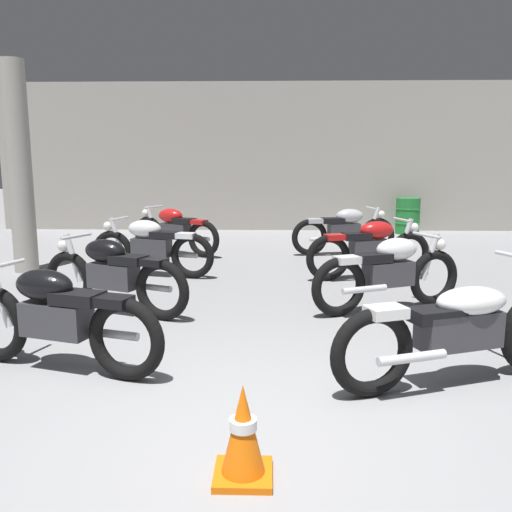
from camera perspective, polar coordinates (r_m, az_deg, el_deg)
The scene contains 13 objects.
ground_plane at distance 3.57m, azimuth -1.68°, elevation -18.69°, with size 60.00×60.00×0.00m, color gray.
back_wall at distance 13.54m, azimuth 0.86°, elevation 10.40°, with size 13.14×0.24×3.60m, color #9E998E.
support_pillar at distance 9.06m, azimuth -23.73°, elevation 8.48°, with size 0.36×0.36×3.20m, color #9E998E.
motorcycle_left_row_0 at distance 4.73m, azimuth -20.45°, elevation -6.00°, with size 1.92×0.73×0.88m.
motorcycle_left_row_1 at distance 6.29m, azimuth -14.92°, elevation -1.82°, with size 1.86×0.86×0.88m.
motorcycle_left_row_2 at distance 8.21m, azimuth -11.06°, elevation 1.06°, with size 1.94×0.63×0.88m.
motorcycle_left_row_3 at distance 10.08m, azimuth -8.59°, elevation 2.77°, with size 1.77×1.06×0.88m.
motorcycle_right_row_0 at distance 4.46m, azimuth 20.83°, elevation -7.08°, with size 2.08×0.95×0.97m.
motorcycle_right_row_1 at distance 6.37m, azimuth 13.92°, elevation -1.61°, with size 1.86×0.87×0.88m.
motorcycle_right_row_2 at distance 8.07m, azimuth 12.01°, elevation 0.88°, with size 1.92×0.72×0.88m.
motorcycle_right_row_3 at distance 10.07m, azimuth 9.34°, elevation 2.75°, with size 1.96×0.62×0.88m.
oil_drum at distance 13.34m, azimuth 15.74°, elevation 4.12°, with size 0.59×0.59×0.85m.
traffic_cone at distance 3.07m, azimuth -1.38°, elevation -18.29°, with size 0.32×0.32×0.54m.
Camera 1 is at (0.19, -3.12, 1.71)m, focal length 37.82 mm.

